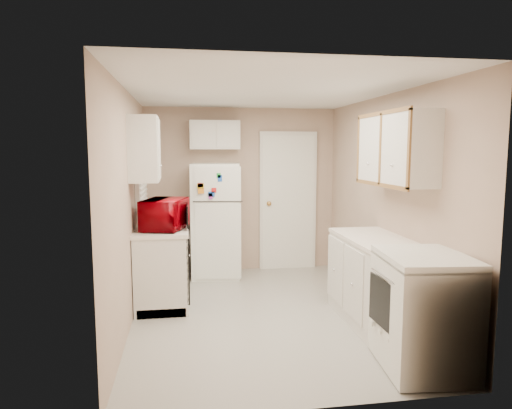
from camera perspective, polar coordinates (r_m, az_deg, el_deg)
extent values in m
plane|color=beige|center=(5.18, 0.88, -13.41)|extent=(3.80, 3.80, 0.00)
plane|color=white|center=(4.89, 0.93, 13.97)|extent=(3.80, 3.80, 0.00)
plane|color=tan|center=(4.86, -15.60, -0.42)|extent=(3.80, 3.80, 0.00)
plane|color=tan|center=(5.31, 15.96, 0.18)|extent=(3.80, 3.80, 0.00)
plane|color=tan|center=(6.76, -1.84, 1.83)|extent=(2.80, 2.80, 0.00)
plane|color=tan|center=(3.06, 6.99, -4.40)|extent=(2.80, 2.80, 0.00)
cube|color=silver|center=(5.85, -11.40, -6.56)|extent=(0.60, 1.80, 0.90)
cube|color=black|center=(5.25, -8.50, -7.60)|extent=(0.03, 0.58, 0.72)
cube|color=gray|center=(5.92, -11.43, -2.36)|extent=(0.54, 0.74, 0.16)
imported|color=#8A0009|center=(5.25, -11.30, -1.41)|extent=(0.68, 0.48, 0.41)
imported|color=white|center=(6.29, -11.77, -0.53)|extent=(0.11, 0.11, 0.19)
cube|color=silver|center=(5.86, -14.16, 4.76)|extent=(0.10, 0.98, 1.08)
cube|color=silver|center=(5.02, -13.82, 6.73)|extent=(0.30, 0.45, 0.70)
cube|color=white|center=(6.48, -4.98, -1.97)|extent=(0.73, 0.72, 1.60)
cube|color=silver|center=(6.55, -5.21, 8.64)|extent=(0.70, 0.30, 0.40)
cube|color=white|center=(6.86, 4.02, 0.38)|extent=(0.86, 0.06, 2.08)
cube|color=silver|center=(4.63, 16.43, -10.32)|extent=(0.60, 2.00, 0.90)
cube|color=white|center=(4.05, 20.15, -12.41)|extent=(0.73, 0.86, 0.97)
cube|color=silver|center=(4.76, 17.08, 6.63)|extent=(0.30, 1.20, 0.70)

